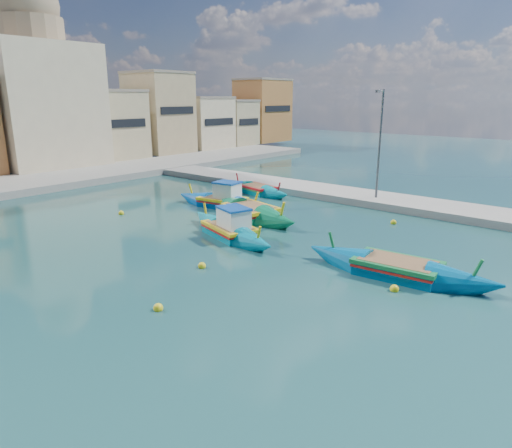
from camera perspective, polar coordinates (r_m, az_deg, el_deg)
ground at (r=16.82m, az=7.09°, el=-11.01°), size 160.00×160.00×0.00m
east_quay at (r=32.59m, az=24.64°, el=1.32°), size 4.00×70.00×0.50m
north_townhouses at (r=51.26m, az=-28.34°, el=11.00°), size 83.20×7.87×10.19m
church_block at (r=53.13m, az=-25.70°, el=15.13°), size 10.00×10.00×19.10m
quay_street_lamp at (r=33.43m, az=15.17°, el=9.66°), size 1.18×0.16×8.00m
luzzu_turquoise_cabin at (r=25.39m, az=-3.26°, el=-0.83°), size 4.26×8.54×2.69m
luzzu_blue_cabin at (r=32.25m, az=-4.18°, el=2.75°), size 3.07×8.09×2.79m
luzzu_cyan_mid at (r=36.83m, az=0.12°, el=4.24°), size 3.34×7.78×2.24m
luzzu_green at (r=29.27m, az=-0.66°, el=1.37°), size 4.16×9.06×2.77m
luzzu_blue_south at (r=20.77m, az=17.19°, el=-5.51°), size 2.75×8.91×2.53m
mooring_buoys at (r=21.94m, az=-6.72°, el=-4.27°), size 23.86×19.35×0.36m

